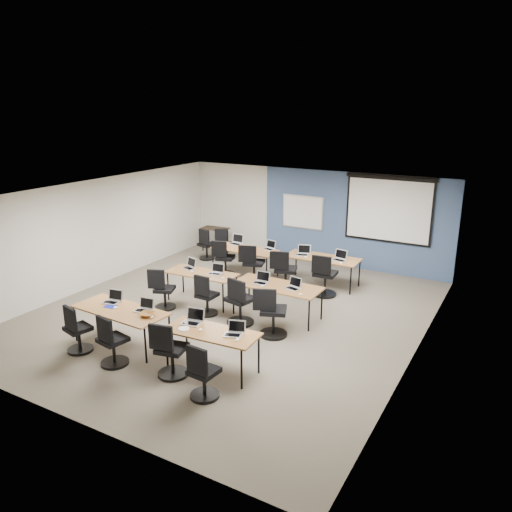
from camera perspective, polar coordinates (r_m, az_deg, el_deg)
The scene contains 58 objects.
floor at distance 11.24m, azimuth -2.84°, elevation -6.51°, with size 8.00×9.00×0.02m, color #6B6354.
ceiling at distance 10.46m, azimuth -3.05°, elevation 7.19°, with size 8.00×9.00×0.02m, color white.
wall_back at distance 14.64m, azimuth 6.53°, elevation 4.55°, with size 8.00×0.04×2.70m, color beige.
wall_front at distance 7.62m, azimuth -21.53°, elevation -8.50°, with size 8.00×0.04×2.70m, color beige.
wall_left at distance 13.28m, azimuth -17.71°, elevation 2.55°, with size 0.04×9.00×2.70m, color beige.
wall_right at distance 9.36m, azimuth 18.28°, elevation -3.41°, with size 0.04×9.00×2.70m, color beige.
blue_accent_panel at distance 14.19m, azimuth 11.14°, elevation 3.94°, with size 5.50×0.04×2.70m, color #3D5977.
whiteboard at distance 14.67m, azimuth 5.35°, elevation 5.01°, with size 1.28×0.03×0.98m.
projector_screen at distance 13.76m, azimuth 14.94°, elevation 5.56°, with size 2.40×0.10×1.82m.
training_table_front_left at distance 9.91m, azimuth -15.25°, elevation -6.13°, with size 1.91×0.80×0.73m.
training_table_front_right at distance 8.72m, azimuth -5.09°, elevation -8.88°, with size 1.66×0.69×0.73m.
training_table_mid_left at distance 11.65m, azimuth -6.24°, elevation -2.13°, with size 1.67×0.70×0.73m.
training_table_mid_right at distance 10.79m, azimuth 2.44°, elevation -3.57°, with size 1.93×0.80×0.73m.
training_table_back_left at distance 13.48m, azimuth -1.27°, elevation 0.64°, with size 1.80×0.75×0.73m.
training_table_back_right at distance 12.83m, azimuth 7.59°, elevation -0.34°, with size 1.89×0.79×0.73m.
laptop_0 at distance 10.25m, azimuth -16.06°, elevation -4.78°, with size 0.31×0.27×0.24m.
mouse_0 at distance 9.96m, azimuth -15.76°, elevation -5.69°, with size 0.07×0.11×0.04m, color white.
task_chair_0 at distance 9.96m, azimuth -19.80°, elevation -8.27°, with size 0.48×0.48×0.96m.
laptop_1 at distance 9.70m, azimuth -12.66°, elevation -5.78°, with size 0.30×0.26×0.23m.
mouse_1 at distance 9.39m, azimuth -11.84°, elevation -6.82°, with size 0.06×0.10×0.03m, color white.
task_chair_1 at distance 9.29m, azimuth -16.19°, elevation -9.72°, with size 0.50×0.50×0.98m.
laptop_2 at distance 9.03m, azimuth -7.23°, elevation -7.23°, with size 0.34×0.29×0.25m.
mouse_2 at distance 8.76m, azimuth -6.40°, elevation -8.36°, with size 0.06×0.10×0.03m, color white.
task_chair_2 at distance 8.73m, azimuth -9.85°, elevation -11.00°, with size 0.53×0.53×1.01m.
laptop_3 at distance 8.54m, azimuth -2.47°, elevation -8.62°, with size 0.30×0.26×0.23m.
mouse_3 at distance 8.36m, azimuth -2.14°, elevation -9.53°, with size 0.06×0.10×0.03m, color white.
task_chair_3 at distance 8.07m, azimuth -6.16°, elevation -13.52°, with size 0.47×0.47×0.96m.
laptop_4 at distance 11.96m, azimuth -7.60°, elevation -1.12°, with size 0.31×0.27×0.24m.
mouse_4 at distance 11.70m, azimuth -7.34°, elevation -1.77°, with size 0.05×0.09×0.03m, color white.
task_chair_4 at distance 11.50m, azimuth -10.63°, elevation -4.11°, with size 0.51×0.48×0.96m.
laptop_5 at distance 11.50m, azimuth -4.58°, elevation -1.77°, with size 0.30×0.26×0.23m.
mouse_5 at distance 11.21m, azimuth -3.80°, elevation -2.51°, with size 0.06×0.10×0.04m, color white.
task_chair_5 at distance 11.03m, azimuth -5.76°, elevation -4.84°, with size 0.47×0.47×0.95m.
laptop_6 at distance 10.89m, azimuth 0.60°, elevation -2.79°, with size 0.32×0.27×0.24m.
mouse_6 at distance 10.70m, azimuth 0.74°, elevation -3.43°, with size 0.06×0.10×0.03m, color white.
task_chair_6 at distance 10.51m, azimuth -1.91°, elevation -5.61°, with size 0.58×0.58×1.05m.
laptop_7 at distance 10.60m, azimuth 4.33°, elevation -3.42°, with size 0.30×0.26×0.23m.
mouse_7 at distance 10.28m, azimuth 5.09°, elevation -4.38°, with size 0.06×0.09×0.03m, color white.
task_chair_7 at distance 10.00m, azimuth 1.76°, elevation -6.86°, with size 0.60×0.57×1.04m.
laptop_8 at distance 13.93m, azimuth -2.28°, elevation 1.65°, with size 0.35×0.30×0.27m.
mouse_8 at distance 13.68m, azimuth -1.79°, elevation 1.13°, with size 0.06×0.09×0.03m, color white.
task_chair_8 at distance 13.50m, azimuth -3.70°, elevation -0.57°, with size 0.53×0.51×0.99m.
laptop_9 at distance 13.41m, azimuth 1.57°, elevation 1.02°, with size 0.31×0.26×0.23m.
mouse_9 at distance 13.19m, azimuth 1.60°, elevation 0.53°, with size 0.06×0.09×0.03m, color white.
task_chair_9 at distance 12.88m, azimuth -0.41°, elevation -1.29°, with size 0.59×0.58×1.05m.
laptop_10 at distance 12.96m, azimuth 5.38°, elevation 0.40°, with size 0.33×0.28×0.25m.
mouse_10 at distance 12.78m, azimuth 5.72°, elevation -0.08°, with size 0.06×0.10×0.04m, color white.
task_chair_10 at distance 12.37m, azimuth 3.24°, elevation -2.08°, with size 0.60×0.58×1.05m.
laptop_11 at distance 12.64m, azimuth 9.55°, elevation -0.19°, with size 0.33×0.28×0.25m.
mouse_11 at distance 12.39m, azimuth 9.69°, elevation -0.79°, with size 0.07×0.10×0.04m, color white.
task_chair_11 at distance 12.15m, azimuth 7.80°, elevation -2.57°, with size 0.58×0.58×1.05m.
blue_mousepad at distance 10.08m, azimuth -16.29°, elevation -5.54°, with size 0.23×0.19×0.01m, color navy.
snack_bowl at distance 9.46m, azimuth -12.35°, elevation -6.50°, with size 0.32×0.32×0.08m, color brown.
snack_plate at distance 8.84m, azimuth -8.25°, elevation -8.22°, with size 0.20×0.20×0.01m, color white.
coffee_cup at distance 8.94m, azimuth -7.99°, elevation -7.72°, with size 0.05×0.05×0.05m, color silver.
utility_table at distance 15.75m, azimuth -4.70°, elevation 2.84°, with size 0.84×0.47×0.75m.
spare_chair_a at distance 14.95m, azimuth -3.53°, elevation 1.09°, with size 0.51×0.46×0.95m.
spare_chair_b at distance 14.95m, azimuth -5.74°, elevation 1.04°, with size 0.47×0.47×0.96m.
Camera 1 is at (5.54, -8.69, 4.47)m, focal length 35.00 mm.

